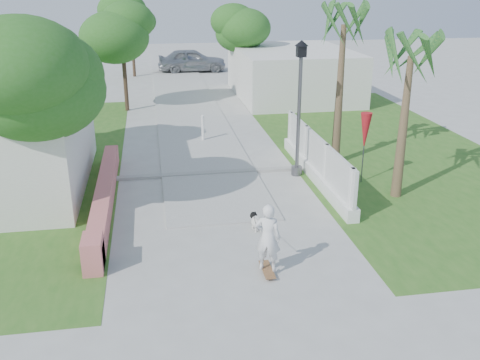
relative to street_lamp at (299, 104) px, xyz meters
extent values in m
plane|color=#B7B7B2|center=(-2.90, -5.50, -2.43)|extent=(90.00, 90.00, 0.00)
cube|color=#B7B7B2|center=(-2.90, 14.50, -2.40)|extent=(3.20, 36.00, 0.06)
cube|color=#999993|center=(-2.90, 0.50, -2.38)|extent=(6.50, 0.25, 0.10)
cube|color=#2F631F|center=(-9.90, 2.50, -2.42)|extent=(8.00, 20.00, 0.01)
cube|color=#2F631F|center=(4.10, 2.50, -2.42)|extent=(8.00, 20.00, 0.01)
cube|color=#C96669|center=(-6.20, -1.50, -2.13)|extent=(0.45, 8.00, 0.60)
cube|color=#C96669|center=(-6.20, -5.30, -2.03)|extent=(0.45, 0.80, 0.80)
cube|color=white|center=(0.50, -0.50, -2.23)|extent=(0.35, 7.00, 0.40)
cube|color=white|center=(0.50, -0.50, -1.48)|extent=(0.10, 7.00, 1.10)
cube|color=white|center=(0.50, -3.70, -1.68)|extent=(0.14, 0.14, 1.50)
cube|color=white|center=(0.50, -1.50, -1.68)|extent=(0.14, 0.14, 1.50)
cube|color=white|center=(0.50, 0.70, -1.68)|extent=(0.14, 0.14, 1.50)
cube|color=white|center=(0.50, 2.70, -1.68)|extent=(0.14, 0.14, 1.50)
cube|color=silver|center=(3.10, 12.50, -1.13)|extent=(6.00, 8.00, 2.60)
cylinder|color=#59595E|center=(0.00, 0.00, -2.28)|extent=(0.36, 0.36, 0.30)
cylinder|color=#59595E|center=(0.00, 0.00, -0.43)|extent=(0.12, 0.12, 4.00)
cube|color=black|center=(0.00, 0.00, 1.67)|extent=(0.28, 0.28, 0.35)
cone|color=black|center=(0.00, 0.00, 1.92)|extent=(0.44, 0.44, 0.18)
cylinder|color=white|center=(-2.70, 4.50, -1.93)|extent=(0.12, 0.12, 1.00)
sphere|color=white|center=(-2.70, 4.50, -1.41)|extent=(0.14, 0.14, 0.14)
cylinder|color=#59595E|center=(1.90, -1.00, -1.43)|extent=(0.04, 0.04, 2.00)
cone|color=red|center=(1.90, -1.00, -0.73)|extent=(0.36, 0.36, 1.20)
cylinder|color=#4C3826|center=(-7.40, -2.50, -0.50)|extent=(0.20, 0.20, 3.85)
ellipsoid|color=#27631C|center=(-7.40, -2.50, 1.15)|extent=(3.60, 3.60, 2.70)
ellipsoid|color=#27631C|center=(-7.20, -2.70, 1.50)|extent=(3.06, 3.06, 2.30)
ellipsoid|color=#27631C|center=(-7.60, -2.30, 1.85)|extent=(2.70, 2.70, 2.02)
cylinder|color=#4C3826|center=(-8.40, 3.00, -0.68)|extent=(0.20, 0.20, 3.50)
ellipsoid|color=#27631C|center=(-8.40, 3.00, 0.82)|extent=(3.20, 3.20, 2.40)
ellipsoid|color=#27631C|center=(-8.20, 2.80, 1.17)|extent=(2.72, 2.72, 2.05)
ellipsoid|color=#27631C|center=(-8.60, 3.20, 1.52)|extent=(2.40, 2.40, 1.79)
cylinder|color=#4C3826|center=(-5.90, 10.50, -0.50)|extent=(0.20, 0.20, 3.85)
ellipsoid|color=#27631C|center=(-5.90, 10.50, 1.15)|extent=(3.40, 3.40, 2.55)
ellipsoid|color=#27631C|center=(-5.70, 10.30, 1.50)|extent=(2.89, 2.89, 2.18)
ellipsoid|color=#27631C|center=(-6.10, 10.70, 1.85)|extent=(2.55, 2.55, 1.90)
cylinder|color=#4C3826|center=(0.30, 14.50, -0.68)|extent=(0.20, 0.20, 3.50)
ellipsoid|color=#27631C|center=(0.30, 14.50, 0.82)|extent=(3.00, 3.00, 2.25)
ellipsoid|color=#27631C|center=(0.50, 14.30, 1.17)|extent=(2.55, 2.55, 1.92)
ellipsoid|color=#27631C|center=(0.10, 14.70, 1.52)|extent=(2.25, 2.25, 1.68)
cylinder|color=#4C3826|center=(-5.70, 20.50, -0.50)|extent=(0.20, 0.20, 3.85)
ellipsoid|color=#27631C|center=(-5.70, 20.50, 1.15)|extent=(3.20, 3.20, 2.40)
ellipsoid|color=#27631C|center=(-5.50, 20.30, 1.50)|extent=(2.72, 2.72, 2.05)
ellipsoid|color=#27631C|center=(-5.90, 20.70, 1.85)|extent=(2.40, 2.40, 1.79)
cone|color=brown|center=(1.70, 1.00, -0.03)|extent=(0.32, 0.32, 4.80)
cone|color=brown|center=(2.50, -2.30, -0.33)|extent=(0.32, 0.32, 4.20)
cube|color=brown|center=(-2.35, -6.11, -2.34)|extent=(0.54, 0.85, 0.02)
imported|color=white|center=(-2.35, -6.11, -1.53)|extent=(0.68, 0.58, 1.58)
cylinder|color=gray|center=(-2.42, -6.41, -2.39)|extent=(0.03, 0.06, 0.06)
cylinder|color=gray|center=(-2.27, -6.41, -2.39)|extent=(0.03, 0.06, 0.06)
cylinder|color=gray|center=(-2.42, -5.81, -2.39)|extent=(0.03, 0.06, 0.06)
cylinder|color=gray|center=(-2.27, -5.81, -2.39)|extent=(0.03, 0.06, 0.06)
ellipsoid|color=silver|center=(-2.15, -3.92, -2.20)|extent=(0.37, 0.53, 0.30)
sphere|color=black|center=(-2.19, -3.69, -2.11)|extent=(0.19, 0.19, 0.19)
sphere|color=silver|center=(-2.21, -3.60, -2.13)|extent=(0.09, 0.09, 0.09)
cone|color=black|center=(-2.24, -3.70, -2.01)|extent=(0.06, 0.06, 0.07)
cone|color=black|center=(-2.15, -3.69, -2.01)|extent=(0.06, 0.06, 0.07)
cylinder|color=silver|center=(-2.24, -3.82, -2.36)|extent=(0.04, 0.04, 0.14)
cylinder|color=silver|center=(-2.10, -3.79, -2.36)|extent=(0.04, 0.04, 0.14)
cylinder|color=silver|center=(-2.20, -4.04, -2.36)|extent=(0.04, 0.04, 0.14)
cylinder|color=silver|center=(-2.06, -4.02, -2.36)|extent=(0.04, 0.04, 0.14)
cylinder|color=silver|center=(-2.11, -4.14, -2.12)|extent=(0.05, 0.12, 0.12)
imported|color=#A0A3A7|center=(-1.70, 21.79, -1.62)|extent=(4.77, 2.02, 1.61)
camera|label=1|loc=(-4.70, -16.39, 3.81)|focal=40.00mm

